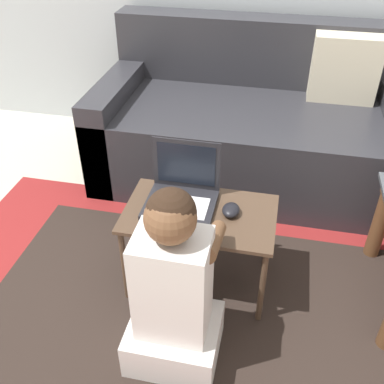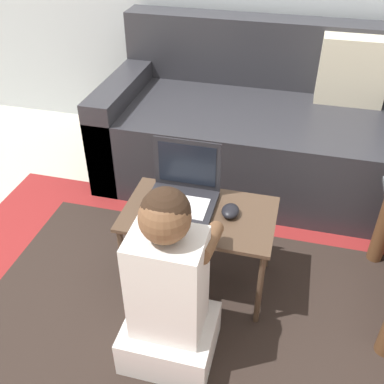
% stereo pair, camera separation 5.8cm
% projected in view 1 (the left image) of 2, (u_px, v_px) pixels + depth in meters
% --- Properties ---
extents(ground_plane, '(16.00, 16.00, 0.00)m').
position_uv_depth(ground_plane, '(173.00, 301.00, 1.94)').
color(ground_plane, beige).
extents(area_rug, '(2.42, 1.58, 0.01)m').
position_uv_depth(area_rug, '(190.00, 313.00, 1.89)').
color(area_rug, maroon).
rests_on(area_rug, ground_plane).
extents(couch, '(1.71, 0.89, 0.84)m').
position_uv_depth(couch, '(252.00, 127.00, 2.62)').
color(couch, '#2D2D33').
rests_on(couch, ground_plane).
extents(laptop_desk, '(0.61, 0.37, 0.40)m').
position_uv_depth(laptop_desk, '(200.00, 221.00, 1.84)').
color(laptop_desk, '#4C3828').
rests_on(laptop_desk, ground_plane).
extents(laptop, '(0.28, 0.24, 0.25)m').
position_uv_depth(laptop, '(183.00, 195.00, 1.84)').
color(laptop, '#232328').
rests_on(laptop, laptop_desk).
extents(computer_mouse, '(0.07, 0.09, 0.04)m').
position_uv_depth(computer_mouse, '(231.00, 210.00, 1.79)').
color(computer_mouse, black).
rests_on(computer_mouse, laptop_desk).
extents(person_seated, '(0.33, 0.39, 0.77)m').
position_uv_depth(person_seated, '(173.00, 294.00, 1.55)').
color(person_seated, silver).
rests_on(person_seated, ground_plane).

